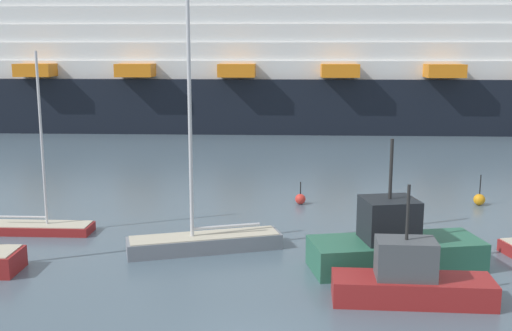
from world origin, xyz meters
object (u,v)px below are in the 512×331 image
sailboat_4 (204,236)px  fishing_boat_0 (394,245)px  sailboat_1 (39,225)px  channel_buoy_0 (479,199)px  fishing_boat_1 (410,280)px  cruise_ship (333,69)px  channel_buoy_2 (300,199)px

sailboat_4 → fishing_boat_0: sailboat_4 is taller
sailboat_1 → channel_buoy_0: (22.40, 5.32, -0.04)m
sailboat_4 → fishing_boat_1: bearing=129.7°
sailboat_1 → sailboat_4: size_ratio=0.64×
sailboat_1 → fishing_boat_1: size_ratio=1.53×
sailboat_1 → cruise_ship: size_ratio=0.08×
sailboat_1 → channel_buoy_0: bearing=15.9°
channel_buoy_2 → sailboat_1: bearing=-156.5°
sailboat_4 → channel_buoy_0: bearing=-166.4°
fishing_boat_0 → channel_buoy_2: 10.51m
sailboat_1 → sailboat_4: (7.97, -2.51, 0.26)m
sailboat_4 → channel_buoy_2: (4.60, 7.97, -0.34)m
cruise_ship → channel_buoy_0: bearing=-80.6°
fishing_boat_0 → sailboat_4: bearing=-24.6°
channel_buoy_0 → cruise_ship: size_ratio=0.02×
channel_buoy_0 → channel_buoy_2: (-9.84, 0.13, -0.03)m
channel_buoy_0 → cruise_ship: 34.90m
fishing_boat_0 → channel_buoy_0: bearing=-133.8°
fishing_boat_1 → sailboat_1: bearing=-22.9°
sailboat_4 → channel_buoy_0: (14.43, 7.83, -0.31)m
channel_buoy_2 → cruise_ship: cruise_ship is taller
fishing_boat_1 → channel_buoy_2: fishing_boat_1 is taller
sailboat_4 → fishing_boat_0: (7.62, -2.08, 0.30)m
fishing_boat_1 → channel_buoy_0: 14.87m
channel_buoy_2 → sailboat_4: bearing=-120.0°
channel_buoy_2 → fishing_boat_1: bearing=-77.7°
sailboat_1 → cruise_ship: (18.07, 39.44, 5.88)m
fishing_boat_0 → fishing_boat_1: fishing_boat_0 is taller
sailboat_1 → fishing_boat_0: bearing=-13.9°
fishing_boat_0 → channel_buoy_0: fishing_boat_0 is taller
fishing_boat_1 → channel_buoy_2: 13.60m
fishing_boat_0 → channel_buoy_2: fishing_boat_0 is taller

